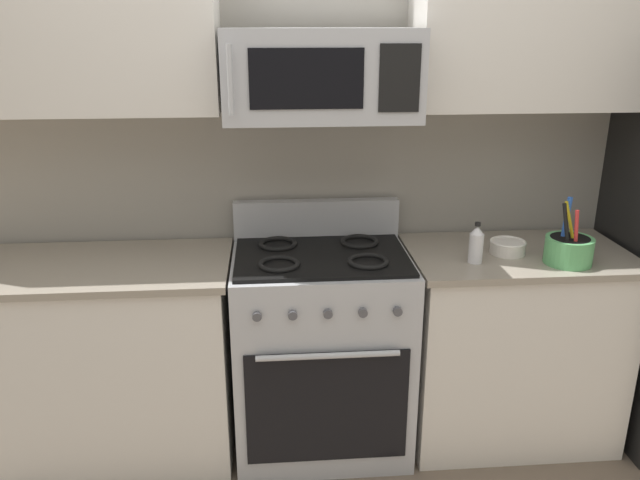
% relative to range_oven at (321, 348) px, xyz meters
% --- Properties ---
extents(wall_back, '(8.00, 0.10, 2.60)m').
position_rel_range_oven_xyz_m(wall_back, '(0.00, 0.36, 0.83)').
color(wall_back, '#9E998E').
rests_on(wall_back, ground).
extents(counter_left, '(1.27, 0.59, 0.91)m').
position_rel_range_oven_xyz_m(counter_left, '(-1.02, -0.00, -0.02)').
color(counter_left, silver).
rests_on(counter_left, ground).
extents(range_oven, '(0.76, 0.63, 1.09)m').
position_rel_range_oven_xyz_m(range_oven, '(0.00, 0.00, 0.00)').
color(range_oven, '#B2B5BA').
rests_on(range_oven, ground).
extents(counter_right, '(0.96, 0.59, 0.91)m').
position_rel_range_oven_xyz_m(counter_right, '(0.87, -0.00, -0.02)').
color(counter_right, silver).
rests_on(counter_right, ground).
extents(microwave, '(0.76, 0.44, 0.35)m').
position_rel_range_oven_xyz_m(microwave, '(-0.00, 0.03, 1.19)').
color(microwave, '#B2B5BA').
extents(upper_cabinets_left, '(1.26, 0.34, 0.80)m').
position_rel_range_oven_xyz_m(upper_cabinets_left, '(-1.03, 0.14, 1.44)').
color(upper_cabinets_left, silver).
extents(upper_cabinets_right, '(0.95, 0.34, 0.80)m').
position_rel_range_oven_xyz_m(upper_cabinets_right, '(0.88, 0.14, 1.44)').
color(upper_cabinets_right, silver).
extents(utensil_crock, '(0.19, 0.19, 0.28)m').
position_rel_range_oven_xyz_m(utensil_crock, '(1.02, -0.15, 0.50)').
color(utensil_crock, '#59AD66').
rests_on(utensil_crock, counter_right).
extents(bottle_vinegar, '(0.06, 0.06, 0.17)m').
position_rel_range_oven_xyz_m(bottle_vinegar, '(0.64, -0.11, 0.51)').
color(bottle_vinegar, silver).
rests_on(bottle_vinegar, counter_right).
extents(prep_bowl, '(0.15, 0.15, 0.06)m').
position_rel_range_oven_xyz_m(prep_bowl, '(0.81, -0.02, 0.47)').
color(prep_bowl, white).
rests_on(prep_bowl, counter_right).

